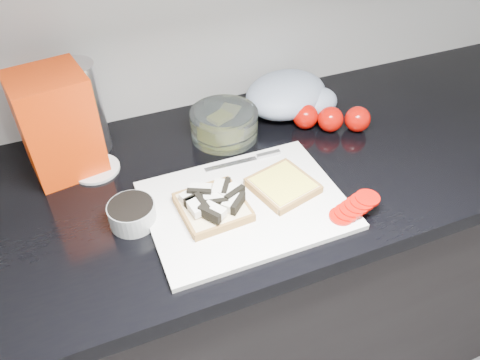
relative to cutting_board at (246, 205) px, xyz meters
name	(u,v)px	position (x,y,z in m)	size (l,w,h in m)	color
base_cabinet	(221,298)	(-0.02, 0.12, -0.48)	(3.50, 0.60, 0.86)	black
countertop	(216,181)	(-0.02, 0.12, -0.03)	(3.50, 0.64, 0.04)	black
cutting_board	(246,205)	(0.00, 0.00, 0.00)	(0.40, 0.30, 0.01)	white
bread_left	(213,205)	(-0.07, 0.01, 0.02)	(0.14, 0.14, 0.04)	beige
bread_right	(283,186)	(0.09, 0.01, 0.01)	(0.15, 0.15, 0.02)	beige
tomato_slices	(355,207)	(0.19, -0.11, 0.02)	(0.13, 0.07, 0.02)	#AF0A04
knife	(253,158)	(0.07, 0.13, 0.01)	(0.18, 0.02, 0.01)	#B0B0B4
seed_tub	(132,213)	(-0.22, 0.04, 0.02)	(0.09, 0.09, 0.05)	#9FA4A4
tub_lid	(96,169)	(-0.27, 0.24, 0.00)	(0.11, 0.11, 0.01)	white
glass_bowl	(224,124)	(0.05, 0.25, 0.03)	(0.16, 0.16, 0.07)	silver
bread_bag	(58,124)	(-0.32, 0.27, 0.11)	(0.15, 0.14, 0.23)	red
steel_canister	(83,109)	(-0.26, 0.32, 0.10)	(0.09, 0.09, 0.22)	silver
grocery_bag	(290,95)	(0.25, 0.29, 0.04)	(0.27, 0.24, 0.10)	#A2B0C7
whole_tomatoes	(331,118)	(0.31, 0.18, 0.03)	(0.18, 0.12, 0.06)	#AF0A04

